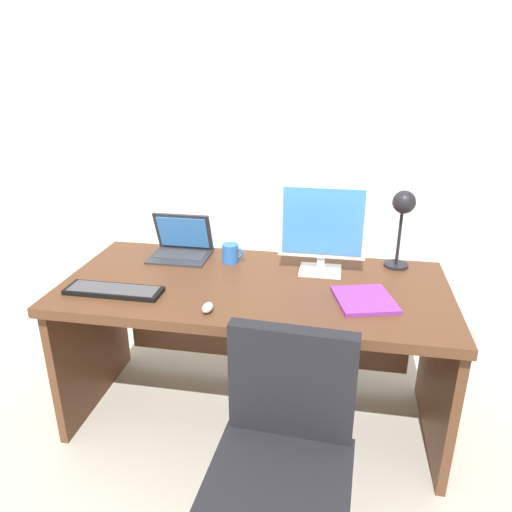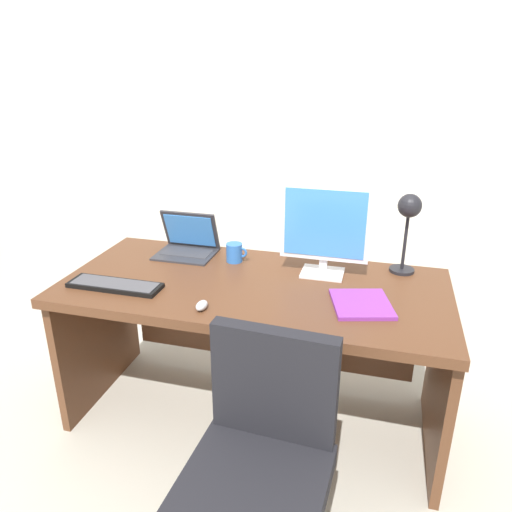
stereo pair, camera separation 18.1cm
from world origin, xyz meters
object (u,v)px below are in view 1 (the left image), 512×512
Objects in this scene: monitor at (323,224)px; office_chair at (281,488)px; mouse at (208,308)px; book at (364,300)px; desk_lamp at (403,213)px; coffee_mug at (231,253)px; laptop at (182,243)px; keyboard at (114,291)px; desk at (256,316)px.

monitor is 0.49× the size of office_chair.
mouse reaches higher than book.
mouse is 0.67m from book.
office_chair is at bearing -52.10° from mouse.
desk_lamp is 3.60× the size of coffee_mug.
coffee_mug is 1.17m from office_chair.
keyboard is (-0.15, -0.49, -0.06)m from laptop.
desk_lamp is at bearing 68.40° from office_chair.
book is (0.20, -0.28, -0.23)m from monitor.
keyboard is 0.62m from coffee_mug.
mouse is at bearing 127.90° from office_chair.
keyboard reaches higher than book.
office_chair is at bearing -111.60° from desk_lamp.
desk_lamp reaches higher than coffee_mug.
mouse is at bearing -162.17° from book.
coffee_mug is at bearing -175.34° from desk_lamp.
laptop is 0.52m from keyboard.
laptop reaches higher than office_chair.
laptop is at bearing 172.30° from monitor.
desk_lamp reaches higher than office_chair.
book is 0.35× the size of office_chair.
laptop is 2.76× the size of coffee_mug.
monitor is 1.40× the size of book.
mouse is (0.30, -0.59, -0.05)m from laptop.
desk_lamp reaches higher than mouse.
monitor is 0.69m from mouse.
laptop is at bearing 157.79° from book.
laptop reaches higher than coffee_mug.
office_chair reaches higher than desk.
mouse reaches higher than desk.
laptop is 0.76× the size of desk_lamp.
keyboard is at bearing -174.15° from book.
desk is 0.35m from coffee_mug.
coffee_mug is 0.12× the size of office_chair.
desk is 0.43m from mouse.
keyboard is (-0.89, -0.40, -0.23)m from monitor.
desk is 0.86m from desk_lamp.
monitor is at bearing 24.01° from keyboard.
desk_lamp is at bearing 20.87° from desk.
office_chair is (0.68, -1.07, -0.45)m from laptop.
monitor is at bearing -7.70° from laptop.
desk_lamp is (1.10, 0.01, 0.22)m from laptop.
desk_lamp reaches higher than keyboard.
laptop is 0.66m from mouse.
laptop is (-0.73, 0.10, -0.18)m from monitor.
office_chair reaches higher than book.
desk_lamp is at bearing 36.74° from mouse.
monitor reaches higher than book.
keyboard is 1.10m from book.
laptop is 0.28m from coffee_mug.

